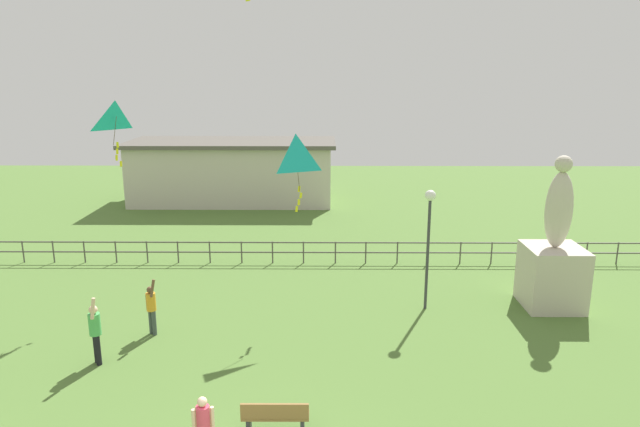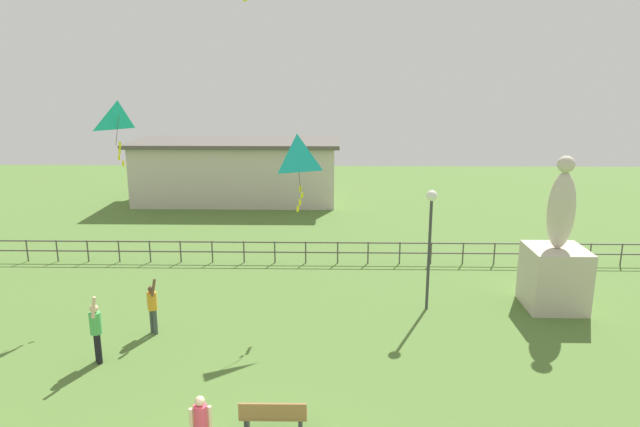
{
  "view_description": "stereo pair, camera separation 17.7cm",
  "coord_description": "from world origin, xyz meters",
  "px_view_note": "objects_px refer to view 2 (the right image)",
  "views": [
    {
      "loc": [
        1.46,
        -8.84,
        7.85
      ],
      "look_at": [
        1.34,
        6.03,
        4.16
      ],
      "focal_mm": 31.79,
      "sensor_mm": 36.0,
      "label": 1
    },
    {
      "loc": [
        1.64,
        -8.84,
        7.85
      ],
      "look_at": [
        1.34,
        6.03,
        4.16
      ],
      "focal_mm": 31.79,
      "sensor_mm": 36.0,
      "label": 2
    }
  ],
  "objects_px": {
    "person_0": "(201,424)",
    "person_3": "(96,329)",
    "kite_2": "(119,118)",
    "lamppost": "(430,223)",
    "park_bench": "(273,416)",
    "kite_3": "(297,155)",
    "statue_monument": "(556,264)",
    "person_1": "(152,306)"
  },
  "relations": [
    {
      "from": "person_1",
      "to": "kite_2",
      "type": "relative_size",
      "value": 0.82
    },
    {
      "from": "person_0",
      "to": "kite_2",
      "type": "relative_size",
      "value": 0.67
    },
    {
      "from": "person_1",
      "to": "person_3",
      "type": "relative_size",
      "value": 0.91
    },
    {
      "from": "person_0",
      "to": "kite_3",
      "type": "relative_size",
      "value": 0.59
    },
    {
      "from": "park_bench",
      "to": "person_0",
      "type": "bearing_deg",
      "value": -146.18
    },
    {
      "from": "park_bench",
      "to": "person_1",
      "type": "bearing_deg",
      "value": 130.13
    },
    {
      "from": "lamppost",
      "to": "kite_2",
      "type": "bearing_deg",
      "value": 173.98
    },
    {
      "from": "person_1",
      "to": "lamppost",
      "type": "bearing_deg",
      "value": 13.15
    },
    {
      "from": "person_0",
      "to": "person_3",
      "type": "height_order",
      "value": "person_3"
    },
    {
      "from": "statue_monument",
      "to": "lamppost",
      "type": "relative_size",
      "value": 1.27
    },
    {
      "from": "lamppost",
      "to": "kite_2",
      "type": "height_order",
      "value": "kite_2"
    },
    {
      "from": "lamppost",
      "to": "kite_2",
      "type": "relative_size",
      "value": 1.84
    },
    {
      "from": "park_bench",
      "to": "person_3",
      "type": "height_order",
      "value": "person_3"
    },
    {
      "from": "statue_monument",
      "to": "person_0",
      "type": "xyz_separation_m",
      "value": [
        -10.27,
        -8.22,
        -0.71
      ]
    },
    {
      "from": "person_1",
      "to": "person_3",
      "type": "distance_m",
      "value": 2.09
    },
    {
      "from": "statue_monument",
      "to": "person_0",
      "type": "distance_m",
      "value": 13.18
    },
    {
      "from": "kite_2",
      "to": "park_bench",
      "type": "bearing_deg",
      "value": -53.92
    },
    {
      "from": "statue_monument",
      "to": "person_1",
      "type": "relative_size",
      "value": 2.86
    },
    {
      "from": "statue_monument",
      "to": "person_3",
      "type": "relative_size",
      "value": 2.59
    },
    {
      "from": "person_1",
      "to": "kite_3",
      "type": "bearing_deg",
      "value": 26.29
    },
    {
      "from": "statue_monument",
      "to": "person_3",
      "type": "distance_m",
      "value": 14.7
    },
    {
      "from": "person_0",
      "to": "kite_2",
      "type": "distance_m",
      "value": 11.55
    },
    {
      "from": "lamppost",
      "to": "kite_3",
      "type": "distance_m",
      "value": 4.93
    },
    {
      "from": "statue_monument",
      "to": "lamppost",
      "type": "distance_m",
      "value": 4.59
    },
    {
      "from": "kite_2",
      "to": "person_1",
      "type": "bearing_deg",
      "value": -61.32
    },
    {
      "from": "person_0",
      "to": "kite_2",
      "type": "xyz_separation_m",
      "value": [
        -4.55,
        9.07,
        5.51
      ]
    },
    {
      "from": "statue_monument",
      "to": "person_3",
      "type": "height_order",
      "value": "statue_monument"
    },
    {
      "from": "lamppost",
      "to": "person_0",
      "type": "xyz_separation_m",
      "value": [
        -5.93,
        -7.97,
        -2.17
      ]
    },
    {
      "from": "lamppost",
      "to": "park_bench",
      "type": "xyz_separation_m",
      "value": [
        -4.55,
        -7.04,
        -2.58
      ]
    },
    {
      "from": "park_bench",
      "to": "person_3",
      "type": "relative_size",
      "value": 0.74
    },
    {
      "from": "park_bench",
      "to": "kite_2",
      "type": "xyz_separation_m",
      "value": [
        -5.94,
        8.15,
        5.92
      ]
    },
    {
      "from": "lamppost",
      "to": "park_bench",
      "type": "distance_m",
      "value": 8.77
    },
    {
      "from": "person_3",
      "to": "kite_2",
      "type": "height_order",
      "value": "kite_2"
    },
    {
      "from": "lamppost",
      "to": "person_1",
      "type": "distance_m",
      "value": 9.24
    },
    {
      "from": "person_0",
      "to": "kite_3",
      "type": "bearing_deg",
      "value": 79.21
    },
    {
      "from": "kite_2",
      "to": "kite_3",
      "type": "bearing_deg",
      "value": -9.27
    },
    {
      "from": "person_3",
      "to": "kite_2",
      "type": "distance_m",
      "value": 7.36
    },
    {
      "from": "person_0",
      "to": "person_3",
      "type": "relative_size",
      "value": 0.75
    },
    {
      "from": "kite_3",
      "to": "person_3",
      "type": "bearing_deg",
      "value": -143.33
    },
    {
      "from": "lamppost",
      "to": "park_bench",
      "type": "bearing_deg",
      "value": -122.87
    },
    {
      "from": "park_bench",
      "to": "statue_monument",
      "type": "bearing_deg",
      "value": 39.36
    },
    {
      "from": "person_1",
      "to": "person_3",
      "type": "height_order",
      "value": "person_3"
    }
  ]
}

